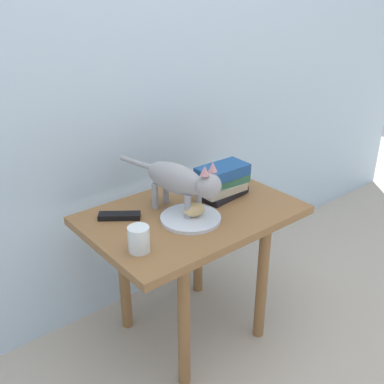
{
  "coord_description": "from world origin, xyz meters",
  "views": [
    {
      "loc": [
        -0.96,
        -1.17,
        1.36
      ],
      "look_at": [
        0.0,
        0.0,
        0.64
      ],
      "focal_mm": 43.03,
      "sensor_mm": 36.0,
      "label": 1
    }
  ],
  "objects_px": {
    "side_table": "(192,232)",
    "bread_roll": "(194,209)",
    "plate": "(191,218)",
    "book_stack": "(222,181)",
    "tv_remote": "(119,216)",
    "cat": "(181,181)",
    "candle_jar": "(139,240)"
  },
  "relations": [
    {
      "from": "cat",
      "to": "book_stack",
      "type": "bearing_deg",
      "value": 3.78
    },
    {
      "from": "cat",
      "to": "side_table",
      "type": "bearing_deg",
      "value": -17.52
    },
    {
      "from": "cat",
      "to": "tv_remote",
      "type": "distance_m",
      "value": 0.26
    },
    {
      "from": "tv_remote",
      "to": "book_stack",
      "type": "bearing_deg",
      "value": 24.24
    },
    {
      "from": "plate",
      "to": "bread_roll",
      "type": "height_order",
      "value": "bread_roll"
    },
    {
      "from": "side_table",
      "to": "bread_roll",
      "type": "relative_size",
      "value": 9.73
    },
    {
      "from": "cat",
      "to": "candle_jar",
      "type": "bearing_deg",
      "value": -156.31
    },
    {
      "from": "tv_remote",
      "to": "cat",
      "type": "bearing_deg",
      "value": 8.09
    },
    {
      "from": "plate",
      "to": "candle_jar",
      "type": "relative_size",
      "value": 2.56
    },
    {
      "from": "bread_roll",
      "to": "book_stack",
      "type": "bearing_deg",
      "value": 20.36
    },
    {
      "from": "plate",
      "to": "cat",
      "type": "bearing_deg",
      "value": 83.98
    },
    {
      "from": "cat",
      "to": "book_stack",
      "type": "distance_m",
      "value": 0.22
    },
    {
      "from": "plate",
      "to": "book_stack",
      "type": "distance_m",
      "value": 0.24
    },
    {
      "from": "side_table",
      "to": "tv_remote",
      "type": "distance_m",
      "value": 0.28
    },
    {
      "from": "candle_jar",
      "to": "book_stack",
      "type": "bearing_deg",
      "value": 15.17
    },
    {
      "from": "bread_roll",
      "to": "cat",
      "type": "bearing_deg",
      "value": 96.2
    },
    {
      "from": "cat",
      "to": "tv_remote",
      "type": "height_order",
      "value": "cat"
    },
    {
      "from": "side_table",
      "to": "plate",
      "type": "bearing_deg",
      "value": -133.58
    },
    {
      "from": "side_table",
      "to": "book_stack",
      "type": "relative_size",
      "value": 3.68
    },
    {
      "from": "bread_roll",
      "to": "cat",
      "type": "xyz_separation_m",
      "value": [
        -0.01,
        0.06,
        0.09
      ]
    },
    {
      "from": "side_table",
      "to": "candle_jar",
      "type": "relative_size",
      "value": 9.16
    },
    {
      "from": "side_table",
      "to": "bread_roll",
      "type": "xyz_separation_m",
      "value": [
        -0.03,
        -0.05,
        0.13
      ]
    },
    {
      "from": "cat",
      "to": "tv_remote",
      "type": "bearing_deg",
      "value": 150.45
    },
    {
      "from": "book_stack",
      "to": "candle_jar",
      "type": "xyz_separation_m",
      "value": [
        -0.47,
        -0.13,
        -0.03
      ]
    },
    {
      "from": "plate",
      "to": "bread_roll",
      "type": "distance_m",
      "value": 0.03
    },
    {
      "from": "book_stack",
      "to": "tv_remote",
      "type": "distance_m",
      "value": 0.42
    },
    {
      "from": "book_stack",
      "to": "tv_remote",
      "type": "xyz_separation_m",
      "value": [
        -0.41,
        0.1,
        -0.06
      ]
    },
    {
      "from": "candle_jar",
      "to": "tv_remote",
      "type": "distance_m",
      "value": 0.24
    },
    {
      "from": "cat",
      "to": "candle_jar",
      "type": "height_order",
      "value": "cat"
    },
    {
      "from": "book_stack",
      "to": "tv_remote",
      "type": "height_order",
      "value": "book_stack"
    },
    {
      "from": "plate",
      "to": "book_stack",
      "type": "height_order",
      "value": "book_stack"
    },
    {
      "from": "bread_roll",
      "to": "candle_jar",
      "type": "height_order",
      "value": "candle_jar"
    }
  ]
}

